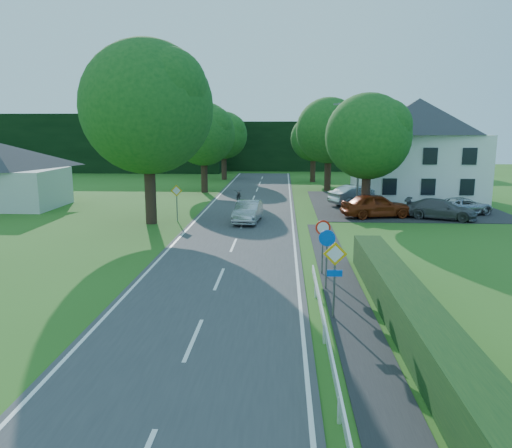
# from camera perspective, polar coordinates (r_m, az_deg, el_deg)

# --- Properties ---
(road) EXTENTS (7.00, 80.00, 0.04)m
(road) POSITION_cam_1_polar(r_m,az_deg,el_deg) (28.51, -2.18, -1.53)
(road) COLOR #3A3A3C
(road) RESTS_ON ground
(footpath) EXTENTS (1.50, 44.00, 0.04)m
(footpath) POSITION_cam_1_polar(r_m,az_deg,el_deg) (11.75, 15.22, -21.19)
(footpath) COLOR #242326
(footpath) RESTS_ON ground
(parking_pad) EXTENTS (14.00, 16.00, 0.04)m
(parking_pad) POSITION_cam_1_polar(r_m,az_deg,el_deg) (42.24, 15.96, 2.16)
(parking_pad) COLOR #242326
(parking_pad) RESTS_ON ground
(line_edge_left) EXTENTS (0.12, 80.00, 0.01)m
(line_edge_left) POSITION_cam_1_polar(r_m,az_deg,el_deg) (28.98, -8.60, -1.39)
(line_edge_left) COLOR white
(line_edge_left) RESTS_ON road
(line_edge_right) EXTENTS (0.12, 80.00, 0.01)m
(line_edge_right) POSITION_cam_1_polar(r_m,az_deg,el_deg) (28.39, 4.36, -1.56)
(line_edge_right) COLOR white
(line_edge_right) RESTS_ON road
(line_centre) EXTENTS (0.12, 80.00, 0.01)m
(line_centre) POSITION_cam_1_polar(r_m,az_deg,el_deg) (28.50, -2.19, -1.48)
(line_centre) COLOR white
(line_centre) RESTS_ON road
(tree_main) EXTENTS (9.40, 9.40, 11.64)m
(tree_main) POSITION_cam_1_polar(r_m,az_deg,el_deg) (32.86, -12.24, 10.09)
(tree_main) COLOR #174D18
(tree_main) RESTS_ON ground
(tree_left_far) EXTENTS (7.00, 7.00, 8.58)m
(tree_left_far) POSITION_cam_1_polar(r_m,az_deg,el_deg) (48.35, -5.99, 8.68)
(tree_left_far) COLOR #174D18
(tree_left_far) RESTS_ON ground
(tree_right_far) EXTENTS (7.40, 7.40, 9.09)m
(tree_right_far) POSITION_cam_1_polar(r_m,az_deg,el_deg) (49.93, 8.28, 8.99)
(tree_right_far) COLOR #174D18
(tree_right_far) RESTS_ON ground
(tree_left_back) EXTENTS (6.60, 6.60, 8.07)m
(tree_left_back) POSITION_cam_1_polar(r_m,az_deg,el_deg) (60.17, -3.70, 8.92)
(tree_left_back) COLOR #174D18
(tree_left_back) RESTS_ON ground
(tree_right_back) EXTENTS (6.20, 6.20, 7.56)m
(tree_right_back) POSITION_cam_1_polar(r_m,az_deg,el_deg) (57.86, 6.56, 8.53)
(tree_right_back) COLOR #174D18
(tree_right_back) RESTS_ON ground
(tree_right_mid) EXTENTS (7.00, 7.00, 8.58)m
(tree_right_mid) POSITION_cam_1_polar(r_m,az_deg,el_deg) (36.24, 12.60, 7.71)
(tree_right_mid) COLOR #174D18
(tree_right_mid) RESTS_ON ground
(treeline_left) EXTENTS (44.00, 6.00, 8.00)m
(treeline_left) POSITION_cam_1_polar(r_m,az_deg,el_deg) (76.16, -20.82, 8.64)
(treeline_left) COLOR black
(treeline_left) RESTS_ON ground
(treeline_right) EXTENTS (30.00, 5.00, 7.00)m
(treeline_right) POSITION_cam_1_polar(r_m,az_deg,el_deg) (73.96, 7.40, 8.82)
(treeline_right) COLOR black
(treeline_right) RESTS_ON ground
(house_white) EXTENTS (10.60, 8.40, 8.60)m
(house_white) POSITION_cam_1_polar(r_m,az_deg,el_deg) (45.21, 17.92, 8.20)
(house_white) COLOR white
(house_white) RESTS_ON ground
(streetlight) EXTENTS (2.03, 0.18, 8.00)m
(streetlight) POSITION_cam_1_polar(r_m,az_deg,el_deg) (38.14, 11.47, 8.17)
(streetlight) COLOR slate
(streetlight) RESTS_ON ground
(sign_priority_right) EXTENTS (0.78, 0.09, 2.59)m
(sign_priority_right) POSITION_cam_1_polar(r_m,az_deg,el_deg) (16.39, 8.99, -4.75)
(sign_priority_right) COLOR slate
(sign_priority_right) RESTS_ON ground
(sign_roundabout) EXTENTS (0.64, 0.08, 2.37)m
(sign_roundabout) POSITION_cam_1_polar(r_m,az_deg,el_deg) (19.31, 8.10, -2.69)
(sign_roundabout) COLOR slate
(sign_roundabout) RESTS_ON ground
(sign_speed_limit) EXTENTS (0.64, 0.11, 2.37)m
(sign_speed_limit) POSITION_cam_1_polar(r_m,az_deg,el_deg) (21.22, 7.65, -1.16)
(sign_speed_limit) COLOR slate
(sign_speed_limit) RESTS_ON ground
(sign_priority_left) EXTENTS (0.78, 0.09, 2.44)m
(sign_priority_left) POSITION_cam_1_polar(r_m,az_deg,el_deg) (33.75, -9.06, 3.23)
(sign_priority_left) COLOR slate
(sign_priority_left) RESTS_ON ground
(moving_car) EXTENTS (1.84, 4.39, 1.41)m
(moving_car) POSITION_cam_1_polar(r_m,az_deg,el_deg) (32.87, -0.93, 1.44)
(moving_car) COLOR #B2B3B7
(moving_car) RESTS_ON road
(motorcycle) EXTENTS (0.69, 1.76, 0.91)m
(motorcycle) POSITION_cam_1_polar(r_m,az_deg,el_deg) (42.83, -2.00, 3.34)
(motorcycle) COLOR black
(motorcycle) RESTS_ON road
(parked_car_red) EXTENTS (5.14, 2.95, 1.65)m
(parked_car_red) POSITION_cam_1_polar(r_m,az_deg,el_deg) (35.63, 13.58, 2.08)
(parked_car_red) COLOR maroon
(parked_car_red) RESTS_ON parking_pad
(parked_car_silver_a) EXTENTS (5.12, 3.74, 1.61)m
(parked_car_silver_a) POSITION_cam_1_polar(r_m,az_deg,el_deg) (40.86, 11.68, 3.24)
(parked_car_silver_a) COLOR #ADADB2
(parked_car_silver_a) RESTS_ON parking_pad
(parked_car_grey) EXTENTS (5.02, 3.48, 1.35)m
(parked_car_grey) POSITION_cam_1_polar(r_m,az_deg,el_deg) (36.28, 20.36, 1.61)
(parked_car_grey) COLOR #4D4D52
(parked_car_grey) RESTS_ON parking_pad
(parked_car_silver_b) EXTENTS (4.84, 3.56, 1.22)m
(parked_car_silver_b) POSITION_cam_1_polar(r_m,az_deg,el_deg) (38.73, 22.58, 1.91)
(parked_car_silver_b) COLOR #B2B1B8
(parked_car_silver_b) RESTS_ON parking_pad
(parasol) EXTENTS (2.18, 2.22, 1.92)m
(parasol) POSITION_cam_1_polar(r_m,az_deg,el_deg) (43.64, 16.56, 3.70)
(parasol) COLOR red
(parasol) RESTS_ON parking_pad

